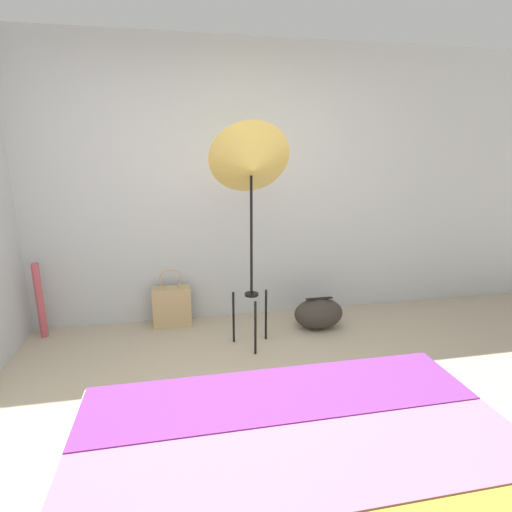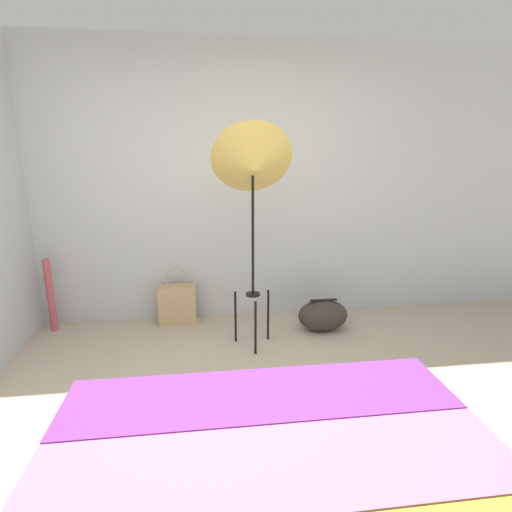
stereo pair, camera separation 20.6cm
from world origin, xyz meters
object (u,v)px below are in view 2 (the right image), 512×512
Objects in this scene: paper_roll at (50,296)px; photo_umbrella at (253,167)px; tote_bag at (178,304)px; duffel_bag at (323,315)px.

photo_umbrella is at bearing -16.05° from paper_roll.
photo_umbrella is 1.57m from tote_bag.
tote_bag is at bearing 166.02° from duffel_bag.
photo_umbrella is 3.98× the size of duffel_bag.
photo_umbrella is at bearing -39.18° from tote_bag.
tote_bag is 1.39m from duffel_bag.
paper_roll is (-1.14, -0.03, 0.15)m from tote_bag.
duffel_bag is (0.68, 0.21, -1.36)m from photo_umbrella.
duffel_bag is (1.35, -0.34, -0.05)m from tote_bag.
duffel_bag is 0.68× the size of paper_roll.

